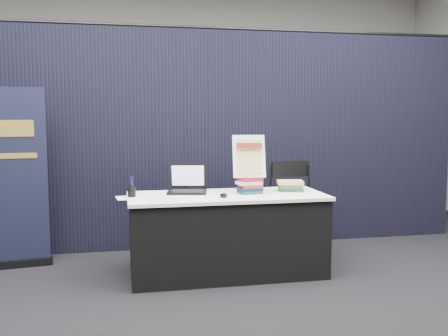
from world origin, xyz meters
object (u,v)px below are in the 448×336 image
book_stack_short (290,186)px  info_sign (249,157)px  stacking_chair (295,205)px  laptop (186,186)px  display_table (227,234)px  book_stack_tall (250,186)px  pullup_banner (10,189)px

book_stack_short → info_sign: (-0.41, -0.04, 0.29)m
stacking_chair → info_sign: bearing=-159.0°
laptop → display_table: bearing=-18.0°
book_stack_tall → info_sign: 0.27m
laptop → stacking_chair: 1.20m
display_table → book_stack_tall: 0.50m
book_stack_short → stacking_chair: stacking_chair is taller
display_table → pullup_banner: (-2.00, 0.62, 0.40)m
book_stack_short → pullup_banner: size_ratio=0.15×
book_stack_short → pullup_banner: bearing=168.5°
book_stack_tall → stacking_chair: 0.74m
display_table → book_stack_short: book_stack_short is taller
display_table → info_sign: info_sign is taller
laptop → book_stack_short: size_ratio=1.49×
book_stack_tall → display_table: bearing=-175.8°
book_stack_tall → pullup_banner: pullup_banner is taller
laptop → stacking_chair: bearing=20.8°
stacking_chair → display_table: bearing=-163.5°
book_stack_tall → book_stack_short: bearing=9.6°
book_stack_tall → book_stack_short: 0.42m
laptop → book_stack_tall: (0.57, -0.18, 0.01)m
laptop → book_stack_short: 0.99m
book_stack_tall → info_sign: bearing=90.0°
display_table → stacking_chair: size_ratio=1.81×
book_stack_tall → info_sign: size_ratio=0.54×
book_stack_tall → book_stack_short: book_stack_tall is taller
display_table → stacking_chair: stacking_chair is taller
display_table → book_stack_short: bearing=7.7°
display_table → laptop: laptop is taller
info_sign → pullup_banner: pullup_banner is taller
display_table → laptop: 0.59m
info_sign → pullup_banner: (-2.22, 0.58, -0.32)m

